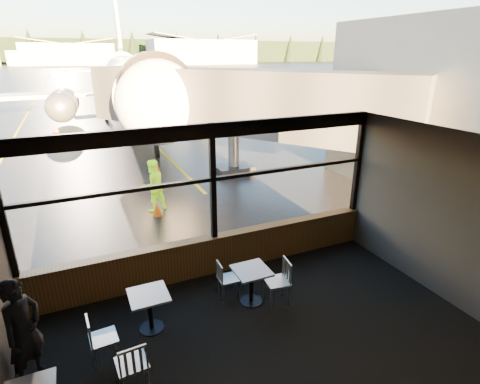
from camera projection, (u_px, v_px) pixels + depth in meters
ground_plane at (74, 71)px, 111.53m from camera, size 520.00×520.00×0.00m
carpet_floor at (278, 360)px, 6.26m from camera, size 8.00×6.00×0.01m
ceiling at (287, 159)px, 5.05m from camera, size 8.00×6.00×0.04m
wall_right at (463, 224)px, 7.19m from camera, size 0.04×6.00×3.50m
window_sill at (215, 255)px, 8.68m from camera, size 8.00×0.28×0.90m
window_header at (212, 131)px, 7.67m from camera, size 8.00×0.18×0.30m
mullion_left at (1, 213)px, 6.56m from camera, size 0.12×0.12×2.60m
mullion_centre at (213, 183)px, 8.07m from camera, size 0.12×0.12×2.60m
mullion_right at (358, 163)px, 9.58m from camera, size 0.12×0.12×2.60m
window_transom at (213, 179)px, 8.03m from camera, size 8.00×0.10×0.08m
airliner at (130, 48)px, 26.93m from camera, size 31.24×36.47×10.47m
jet_bridge at (252, 120)px, 14.05m from camera, size 9.39×11.48×5.01m
cafe_table_near at (251, 286)px, 7.62m from camera, size 0.70×0.70×0.77m
cafe_table_mid at (150, 312)px, 6.87m from camera, size 0.69×0.69×0.76m
chair_near_e at (277, 282)px, 7.58m from camera, size 0.59×0.59×0.96m
chair_near_w at (228, 279)px, 7.80m from camera, size 0.47×0.47×0.84m
chair_mid_s at (132, 364)px, 5.60m from camera, size 0.55×0.55×0.94m
chair_mid_w at (104, 339)px, 6.12m from camera, size 0.52×0.52×0.90m
passenger at (24, 332)px, 5.62m from camera, size 0.75×0.78×1.80m
ground_crew at (153, 185)px, 12.01m from camera, size 1.00×0.89×1.70m
cone_nose at (157, 168)px, 16.04m from camera, size 0.34×0.34×0.47m
cone_wing at (56, 128)px, 24.44m from camera, size 0.35×0.35×0.49m
terminal_annex at (444, 107)px, 13.76m from camera, size 5.00×7.00×6.00m
hangar_mid at (68, 53)px, 165.42m from camera, size 38.00×15.00×10.00m
hangar_right at (202, 51)px, 182.06m from camera, size 50.00×20.00×12.00m
fuel_tank_b at (17, 58)px, 155.89m from camera, size 8.00×8.00×6.00m
fuel_tank_c at (44, 58)px, 159.72m from camera, size 8.00×8.00×6.00m
treeline at (67, 51)px, 186.47m from camera, size 360.00×3.00×12.00m
cone_extra at (157, 209)px, 11.81m from camera, size 0.31×0.31×0.43m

